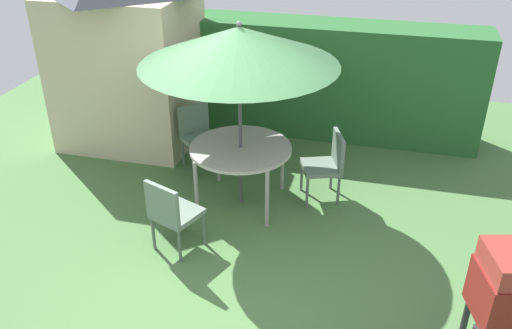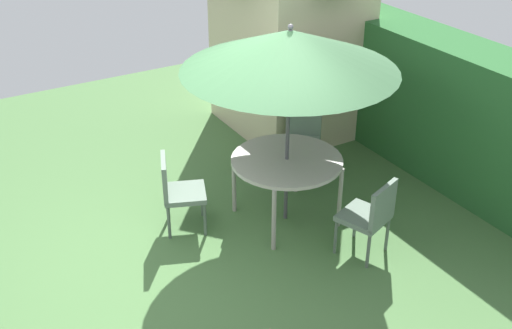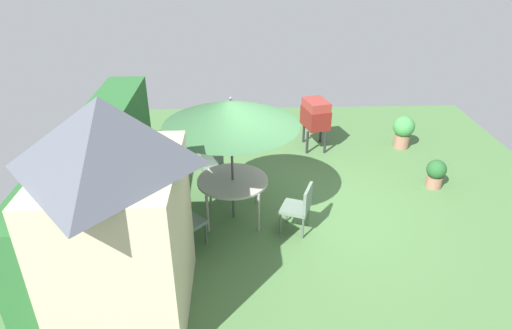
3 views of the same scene
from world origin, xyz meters
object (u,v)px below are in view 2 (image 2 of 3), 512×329
Objects in this scene: patio_umbrella at (290,50)px; chair_toward_hedge at (371,214)px; patio_table at (287,164)px; chair_near_shed at (302,135)px; chair_far_side at (177,189)px; garden_shed at (290,23)px.

patio_umbrella reaches higher than chair_toward_hedge.
patio_umbrella is at bearing 180.00° from patio_table.
chair_near_shed is (-0.85, 0.79, -1.53)m from patio_umbrella.
garden_shed is at bearing 123.08° from chair_far_side.
chair_far_side is (1.67, -2.57, -1.07)m from garden_shed.
chair_far_side is 2.14m from chair_toward_hedge.
garden_shed reaches higher than chair_toward_hedge.
chair_far_side is at bearing -134.35° from chair_toward_hedge.
patio_umbrella is at bearing 68.18° from chair_far_side.
chair_near_shed is at bearing 101.25° from chair_far_side.
chair_near_shed is (-0.85, 0.79, -0.21)m from patio_table.
patio_table is at bearing -33.55° from garden_shed.
chair_near_shed is at bearing 167.61° from chair_toward_hedge.
chair_near_shed is 1.00× the size of chair_toward_hedge.
patio_umbrella is 1.93m from chair_near_shed.
chair_far_side is at bearing -111.82° from patio_table.
patio_umbrella reaches higher than chair_far_side.
patio_umbrella reaches higher than chair_near_shed.
chair_toward_hedge is (1.89, -0.41, 0.00)m from chair_near_shed.
garden_shed reaches higher than chair_near_shed.
garden_shed is at bearing 154.19° from chair_near_shed.
patio_umbrella is 2.59× the size of chair_far_side.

